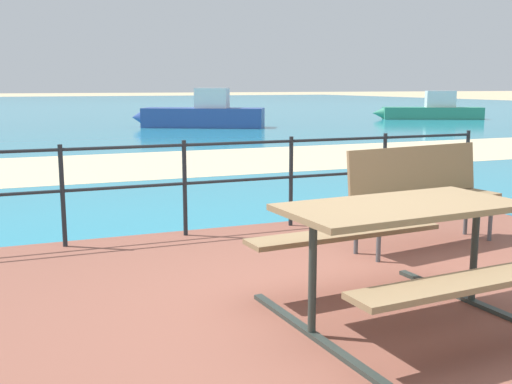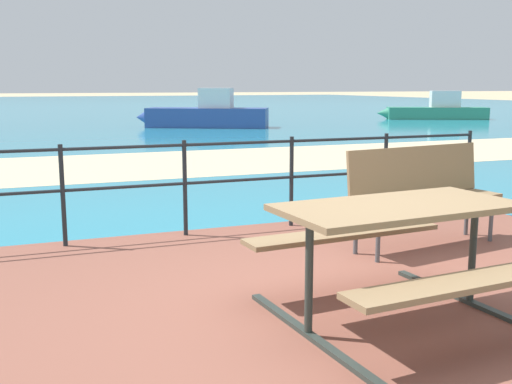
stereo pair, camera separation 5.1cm
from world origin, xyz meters
The scene contains 9 objects.
ground_plane centered at (0.00, 0.00, 0.00)m, with size 240.00×240.00×0.00m, color tan.
patio_paving centered at (0.00, 0.00, 0.03)m, with size 6.40×5.20×0.06m, color brown.
sea_water centered at (0.00, 40.00, 0.01)m, with size 90.00×90.00×0.01m, color teal.
beach_strip centered at (0.00, 8.57, 0.01)m, with size 54.00×4.20×0.01m, color beige.
picnic_table centered at (0.10, -0.30, 0.64)m, with size 1.65×1.60×0.77m.
park_bench centered at (1.38, 1.21, 0.62)m, with size 1.65×0.66×0.94m.
railing_fence centered at (0.00, 2.41, 0.67)m, with size 5.94×0.04×0.97m.
boat_mid centered at (15.82, 19.76, 0.40)m, with size 4.81×2.75×1.29m.
boat_far centered at (4.42, 18.41, 0.49)m, with size 4.83×3.18×1.45m.
Camera 1 is at (-2.17, -3.48, 1.57)m, focal length 42.79 mm.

